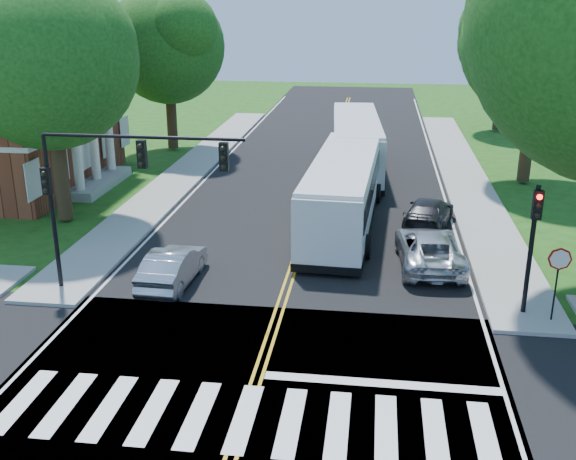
% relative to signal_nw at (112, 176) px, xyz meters
% --- Properties ---
extents(ground, '(140.00, 140.00, 0.00)m').
position_rel_signal_nw_xyz_m(ground, '(5.86, -6.43, -4.38)').
color(ground, '#1D4511').
rests_on(ground, ground).
extents(road, '(14.00, 96.00, 0.01)m').
position_rel_signal_nw_xyz_m(road, '(5.86, 11.57, -4.37)').
color(road, black).
rests_on(road, ground).
extents(cross_road, '(60.00, 12.00, 0.01)m').
position_rel_signal_nw_xyz_m(cross_road, '(5.86, -6.43, -4.37)').
color(cross_road, black).
rests_on(cross_road, ground).
extents(center_line, '(0.36, 70.00, 0.01)m').
position_rel_signal_nw_xyz_m(center_line, '(5.86, 15.57, -4.36)').
color(center_line, gold).
rests_on(center_line, road).
extents(edge_line_w, '(0.12, 70.00, 0.01)m').
position_rel_signal_nw_xyz_m(edge_line_w, '(-0.94, 15.57, -4.36)').
color(edge_line_w, silver).
rests_on(edge_line_w, road).
extents(edge_line_e, '(0.12, 70.00, 0.01)m').
position_rel_signal_nw_xyz_m(edge_line_e, '(12.66, 15.57, -4.36)').
color(edge_line_e, silver).
rests_on(edge_line_e, road).
extents(crosswalk, '(12.60, 3.00, 0.01)m').
position_rel_signal_nw_xyz_m(crosswalk, '(5.86, -6.93, -4.36)').
color(crosswalk, silver).
rests_on(crosswalk, road).
extents(stop_bar, '(6.60, 0.40, 0.01)m').
position_rel_signal_nw_xyz_m(stop_bar, '(9.36, -4.83, -4.36)').
color(stop_bar, silver).
rests_on(stop_bar, road).
extents(sidewalk_nw, '(2.60, 40.00, 0.15)m').
position_rel_signal_nw_xyz_m(sidewalk_nw, '(-2.44, 18.57, -4.30)').
color(sidewalk_nw, gray).
rests_on(sidewalk_nw, ground).
extents(sidewalk_ne, '(2.60, 40.00, 0.15)m').
position_rel_signal_nw_xyz_m(sidewalk_ne, '(14.16, 18.57, -4.30)').
color(sidewalk_ne, gray).
rests_on(sidewalk_ne, ground).
extents(tree_west_near, '(8.00, 8.00, 11.40)m').
position_rel_signal_nw_xyz_m(tree_west_near, '(-5.64, 7.57, 3.15)').
color(tree_west_near, '#2F2413').
rests_on(tree_west_near, ground).
extents(tree_west_far, '(7.60, 7.60, 10.67)m').
position_rel_signal_nw_xyz_m(tree_west_far, '(-5.14, 23.57, 2.62)').
color(tree_west_far, '#2F2413').
rests_on(tree_west_far, ground).
extents(tree_east_mid, '(8.40, 8.40, 11.93)m').
position_rel_signal_nw_xyz_m(tree_east_mid, '(17.36, 17.57, 3.48)').
color(tree_east_mid, '#2F2413').
rests_on(tree_east_mid, ground).
extents(tree_east_far, '(7.20, 7.20, 10.34)m').
position_rel_signal_nw_xyz_m(tree_east_far, '(18.36, 33.57, 2.48)').
color(tree_east_far, '#2F2413').
rests_on(tree_east_far, ground).
extents(signal_nw, '(7.15, 0.46, 5.66)m').
position_rel_signal_nw_xyz_m(signal_nw, '(0.00, 0.00, 0.00)').
color(signal_nw, black).
rests_on(signal_nw, ground).
extents(signal_ne, '(0.30, 0.46, 4.40)m').
position_rel_signal_nw_xyz_m(signal_ne, '(14.06, 0.01, -1.41)').
color(signal_ne, black).
rests_on(signal_ne, ground).
extents(stop_sign, '(0.76, 0.08, 2.53)m').
position_rel_signal_nw_xyz_m(stop_sign, '(14.86, -0.45, -2.35)').
color(stop_sign, black).
rests_on(stop_sign, ground).
extents(bus_lead, '(3.49, 12.65, 3.24)m').
position_rel_signal_nw_xyz_m(bus_lead, '(7.51, 8.53, -2.65)').
color(bus_lead, silver).
rests_on(bus_lead, road).
extents(bus_follow, '(3.68, 12.75, 3.26)m').
position_rel_signal_nw_xyz_m(bus_follow, '(7.69, 19.28, -2.65)').
color(bus_follow, silver).
rests_on(bus_follow, road).
extents(hatchback, '(1.64, 4.28, 1.39)m').
position_rel_signal_nw_xyz_m(hatchback, '(1.61, 1.07, -3.67)').
color(hatchback, '#B1B2B8').
rests_on(hatchback, road).
extents(suv, '(2.71, 5.36, 1.45)m').
position_rel_signal_nw_xyz_m(suv, '(11.18, 4.15, -3.64)').
color(suv, silver).
rests_on(suv, road).
extents(dark_sedan, '(2.84, 4.99, 1.36)m').
position_rel_signal_nw_xyz_m(dark_sedan, '(11.46, 8.98, -3.69)').
color(dark_sedan, black).
rests_on(dark_sedan, road).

